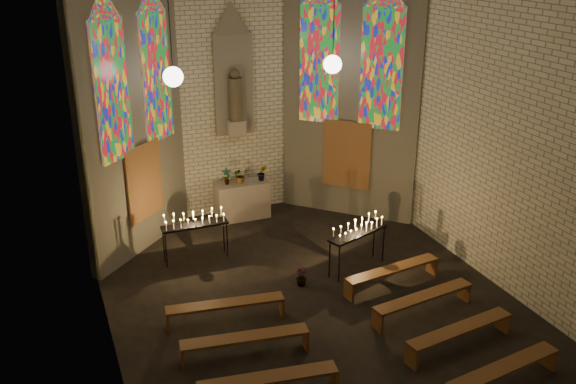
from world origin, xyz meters
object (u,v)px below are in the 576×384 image
at_px(altar, 242,200).
at_px(votive_stand_right, 358,230).
at_px(votive_stand_left, 194,222).
at_px(aisle_flower_pot, 301,277).

relative_size(altar, votive_stand_right, 0.88).
xyz_separation_m(altar, votive_stand_left, (-1.74, -1.86, 0.46)).
bearing_deg(votive_stand_right, votive_stand_left, 131.39).
xyz_separation_m(altar, votive_stand_right, (1.51, -3.66, 0.48)).
relative_size(altar, votive_stand_left, 0.92).
relative_size(votive_stand_left, votive_stand_right, 0.96).
xyz_separation_m(altar, aisle_flower_pot, (0.07, -3.88, -0.30)).
bearing_deg(votive_stand_left, aisle_flower_pot, -47.42).
height_order(aisle_flower_pot, votive_stand_left, votive_stand_left).
distance_m(votive_stand_left, votive_stand_right, 3.72).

